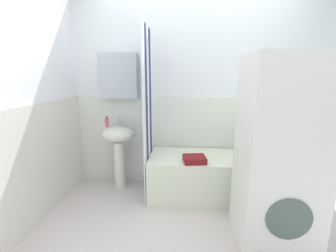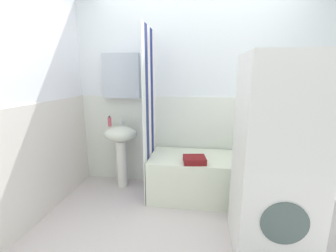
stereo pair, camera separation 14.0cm
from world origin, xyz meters
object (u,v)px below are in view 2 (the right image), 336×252
object	(u,v)px
bathtub	(211,177)
washer_dryer_stack	(276,159)
body_wash_bottle	(264,145)
conditioner_bottle	(255,147)
sink	(121,143)
soap_dispenser	(110,122)
towel_folded	(194,160)
shampoo_bottle	(243,144)

from	to	relation	value
bathtub	washer_dryer_stack	distance (m)	1.06
body_wash_bottle	conditioner_bottle	world-z (taller)	body_wash_bottle
sink	soap_dispenser	distance (m)	0.31
towel_folded	bathtub	bearing A→B (deg)	44.04
towel_folded	washer_dryer_stack	world-z (taller)	washer_dryer_stack
bathtub	soap_dispenser	bearing A→B (deg)	175.17
shampoo_bottle	bathtub	bearing A→B (deg)	-148.72
soap_dispenser	body_wash_bottle	bearing A→B (deg)	4.25
body_wash_bottle	shampoo_bottle	size ratio (longest dim) A/B	0.85
conditioner_bottle	shampoo_bottle	world-z (taller)	shampoo_bottle
soap_dispenser	conditioner_bottle	bearing A→B (deg)	4.32
towel_folded	conditioner_bottle	bearing A→B (deg)	31.10
washer_dryer_stack	shampoo_bottle	bearing A→B (deg)	93.56
soap_dispenser	towel_folded	distance (m)	1.19
body_wash_bottle	washer_dryer_stack	bearing A→B (deg)	-100.36
bathtub	shampoo_bottle	xyz separation A→B (m)	(0.39, 0.24, 0.37)
sink	soap_dispenser	bearing A→B (deg)	-170.92
sink	body_wash_bottle	bearing A→B (deg)	3.90
conditioner_bottle	washer_dryer_stack	bearing A→B (deg)	-94.86
soap_dispenser	washer_dryer_stack	world-z (taller)	washer_dryer_stack
bathtub	shampoo_bottle	size ratio (longest dim) A/B	6.08
washer_dryer_stack	body_wash_bottle	bearing A→B (deg)	79.64
soap_dispenser	towel_folded	world-z (taller)	soap_dispenser
sink	towel_folded	distance (m)	1.02
towel_folded	soap_dispenser	bearing A→B (deg)	164.23
conditioner_bottle	washer_dryer_stack	xyz separation A→B (m)	(-0.09, -1.03, 0.23)
bathtub	towel_folded	xyz separation A→B (m)	(-0.21, -0.20, 0.29)
soap_dispenser	conditioner_bottle	distance (m)	1.87
sink	shampoo_bottle	size ratio (longest dim) A/B	3.41
towel_folded	shampoo_bottle	bearing A→B (deg)	36.23
body_wash_bottle	sink	bearing A→B (deg)	-176.10
bathtub	body_wash_bottle	bearing A→B (deg)	21.70
body_wash_bottle	washer_dryer_stack	size ratio (longest dim) A/B	0.13
sink	shampoo_bottle	bearing A→B (deg)	3.82
conditioner_bottle	washer_dryer_stack	world-z (taller)	washer_dryer_stack
shampoo_bottle	washer_dryer_stack	distance (m)	1.04
soap_dispenser	bathtub	xyz separation A→B (m)	(1.31, -0.11, -0.63)
bathtub	towel_folded	distance (m)	0.41
soap_dispenser	body_wash_bottle	size ratio (longest dim) A/B	0.66
bathtub	shampoo_bottle	bearing A→B (deg)	31.28
towel_folded	sink	bearing A→B (deg)	161.12
conditioner_bottle	sink	bearing A→B (deg)	-176.04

